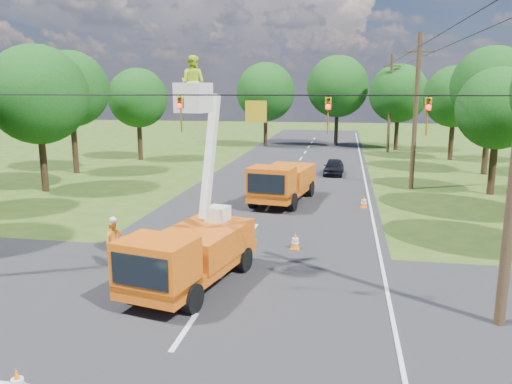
% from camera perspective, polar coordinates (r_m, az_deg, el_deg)
% --- Properties ---
extents(ground, '(140.00, 140.00, 0.00)m').
position_cam_1_polar(ground, '(32.78, 2.80, 0.26)').
color(ground, '#2B4B16').
rests_on(ground, ground).
extents(road_main, '(12.00, 100.00, 0.06)m').
position_cam_1_polar(road_main, '(32.78, 2.80, 0.26)').
color(road_main, black).
rests_on(road_main, ground).
extents(road_cross, '(56.00, 10.00, 0.07)m').
position_cam_1_polar(road_cross, '(15.84, -5.85, -12.46)').
color(road_cross, black).
rests_on(road_cross, ground).
extents(edge_line, '(0.12, 90.00, 0.02)m').
position_cam_1_polar(edge_line, '(32.56, 12.62, -0.09)').
color(edge_line, silver).
rests_on(edge_line, ground).
extents(bucket_truck, '(3.37, 6.18, 7.50)m').
position_cam_1_polar(bucket_truck, '(16.50, -7.55, -5.63)').
color(bucket_truck, '#D3580E').
rests_on(bucket_truck, ground).
extents(second_truck, '(3.37, 6.70, 2.40)m').
position_cam_1_polar(second_truck, '(28.72, 2.99, 1.17)').
color(second_truck, '#D3580E').
rests_on(second_truck, ground).
extents(ground_worker, '(0.78, 0.72, 1.79)m').
position_cam_1_polar(ground_worker, '(19.05, -15.87, -5.79)').
color(ground_worker, orange).
rests_on(ground_worker, ground).
extents(distant_car, '(1.60, 3.66, 1.23)m').
position_cam_1_polar(distant_car, '(38.94, 8.88, 2.86)').
color(distant_car, black).
rests_on(distant_car, ground).
extents(traffic_cone_0, '(0.38, 0.38, 0.71)m').
position_cam_1_polar(traffic_cone_0, '(12.34, -25.59, -19.19)').
color(traffic_cone_0, orange).
rests_on(traffic_cone_0, ground).
extents(traffic_cone_2, '(0.38, 0.38, 0.71)m').
position_cam_1_polar(traffic_cone_2, '(20.62, 4.51, -5.60)').
color(traffic_cone_2, orange).
rests_on(traffic_cone_2, ground).
extents(traffic_cone_6, '(0.38, 0.38, 0.71)m').
position_cam_1_polar(traffic_cone_6, '(28.25, 12.22, -1.10)').
color(traffic_cone_6, orange).
rests_on(traffic_cone_6, ground).
extents(pole_right_mid, '(1.80, 0.30, 10.00)m').
position_cam_1_polar(pole_right_mid, '(34.19, 17.79, 8.82)').
color(pole_right_mid, '#4C3823').
rests_on(pole_right_mid, ground).
extents(pole_right_far, '(1.80, 0.30, 10.00)m').
position_cam_1_polar(pole_right_far, '(54.08, 15.07, 9.80)').
color(pole_right_far, '#4C3823').
rests_on(pole_right_far, ground).
extents(signal_span, '(18.00, 0.29, 1.07)m').
position_cam_1_polar(signal_span, '(14.01, 2.54, 9.28)').
color(signal_span, black).
rests_on(signal_span, ground).
extents(tree_left_d, '(6.20, 6.20, 9.24)m').
position_cam_1_polar(tree_left_d, '(34.62, -23.68, 10.12)').
color(tree_left_d, '#382616').
rests_on(tree_left_d, ground).
extents(tree_left_e, '(5.80, 5.80, 9.41)m').
position_cam_1_polar(tree_left_e, '(41.52, -20.43, 10.96)').
color(tree_left_e, '#382616').
rests_on(tree_left_e, ground).
extents(tree_left_f, '(5.40, 5.40, 8.40)m').
position_cam_1_polar(tree_left_f, '(47.78, -13.34, 10.39)').
color(tree_left_f, '#382616').
rests_on(tree_left_f, ground).
extents(tree_right_c, '(5.00, 5.00, 7.83)m').
position_cam_1_polar(tree_right_c, '(34.14, 25.95, 8.56)').
color(tree_right_c, '#382616').
rests_on(tree_right_c, ground).
extents(tree_right_d, '(6.00, 6.00, 9.70)m').
position_cam_1_polar(tree_right_d, '(42.26, 25.33, 10.84)').
color(tree_right_d, '#382616').
rests_on(tree_right_d, ground).
extents(tree_right_e, '(5.60, 5.60, 8.63)m').
position_cam_1_polar(tree_right_e, '(49.84, 21.75, 10.07)').
color(tree_right_e, '#382616').
rests_on(tree_right_e, ground).
extents(tree_far_a, '(6.60, 6.60, 9.50)m').
position_cam_1_polar(tree_far_a, '(57.61, 1.11, 11.35)').
color(tree_far_a, '#382616').
rests_on(tree_far_a, ground).
extents(tree_far_b, '(7.00, 7.00, 10.32)m').
position_cam_1_polar(tree_far_b, '(58.89, 9.31, 11.82)').
color(tree_far_b, '#382616').
rests_on(tree_far_b, ground).
extents(tree_far_c, '(6.20, 6.20, 9.18)m').
position_cam_1_polar(tree_far_c, '(56.15, 15.99, 10.78)').
color(tree_far_c, '#382616').
rests_on(tree_far_c, ground).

